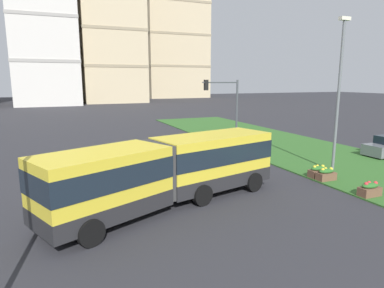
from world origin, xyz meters
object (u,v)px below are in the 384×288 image
Objects in this scene: flower_planter_5 at (318,171)px; traffic_light_far_right at (226,103)px; articulated_bus at (168,170)px; apartment_tower_westcentre at (43,21)px; streetlight_median at (339,90)px; flower_planter_3 at (370,189)px; apartment_tower_eastcentre at (173,38)px; flower_planter_4 at (326,174)px.

traffic_light_far_right is (-1.41, 9.00, 3.51)m from flower_planter_5.
apartment_tower_westcentre reaches higher than articulated_bus.
articulated_bus is 9.63m from flower_planter_5.
flower_planter_3 is at bearing -113.86° from streetlight_median.
flower_planter_3 is 0.19× the size of traffic_light_far_right.
traffic_light_far_right is at bearing 111.89° from streetlight_median.
apartment_tower_westcentre is (-17.07, 71.82, 14.00)m from streetlight_median.
flower_planter_3 is 13.09m from traffic_light_far_right.
flower_planter_3 and flower_planter_5 have the same top height.
traffic_light_far_right is at bearing 96.42° from flower_planter_3.
traffic_light_far_right is 0.14× the size of apartment_tower_eastcentre.
flower_planter_5 is at bearing -81.10° from traffic_light_far_right.
traffic_light_far_right is (-1.41, 9.64, 3.51)m from flower_planter_4.
streetlight_median is 98.97m from apartment_tower_eastcentre.
flower_planter_5 is at bearing 4.07° from articulated_bus.
apartment_tower_eastcentre reaches higher than flower_planter_4.
articulated_bus is 10.84× the size of flower_planter_4.
articulated_bus is 75.53m from apartment_tower_westcentre.
streetlight_median is (1.90, 4.30, 4.70)m from flower_planter_3.
flower_planter_4 is 77.09m from apartment_tower_westcentre.
flower_planter_3 is 3.53m from flower_planter_5.
apartment_tower_eastcentre is at bearing 73.40° from traffic_light_far_right.
apartment_tower_eastcentre reaches higher than articulated_bus.
flower_planter_5 is 9.76m from traffic_light_far_right.
flower_planter_5 is (0.00, 0.65, 0.00)m from flower_planter_4.
articulated_bus is at bearing -179.81° from flower_planter_4.
apartment_tower_eastcentre reaches higher than flower_planter_3.
traffic_light_far_right is at bearing -77.79° from apartment_tower_westcentre.
flower_planter_4 is at bearing 90.00° from flower_planter_3.
apartment_tower_eastcentre is at bearing 75.67° from flower_planter_5.
flower_planter_3 is 79.83m from apartment_tower_westcentre.
apartment_tower_westcentre is (-15.17, 76.12, 18.69)m from flower_planter_3.
articulated_bus is 0.30× the size of apartment_tower_eastcentre.
articulated_bus is 2.07× the size of traffic_light_far_right.
flower_planter_5 is 5.13m from streetlight_median.
articulated_bus is at bearing -175.93° from flower_planter_5.
articulated_bus is 1.27× the size of streetlight_median.
articulated_bus is 104.09m from apartment_tower_eastcentre.
articulated_bus reaches higher than flower_planter_4.
articulated_bus is 10.02m from flower_planter_3.
flower_planter_4 is at bearing -143.42° from streetlight_median.
streetlight_median is at bearing 36.58° from flower_planter_4.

